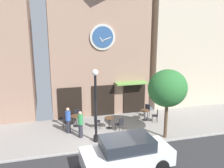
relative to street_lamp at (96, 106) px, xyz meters
The scene contains 18 objects.
ground_plane 2.57m from the street_lamp, 69.12° to the right, with size 29.36×10.67×0.13m.
clock_building 6.69m from the street_lamp, 76.18° to the left, with size 7.34×4.28×11.03m.
neighbor_building_right 12.26m from the street_lamp, 36.06° to the left, with size 6.52×4.64×15.54m.
street_lamp is the anchor object (origin of this frame).
street_tree 4.29m from the street_lamp, ahead, with size 2.33×2.10×4.19m.
cafe_table_near_door 3.15m from the street_lamp, 108.77° to the left, with size 0.74×0.74×0.73m.
cafe_table_leftmost 2.63m from the street_lamp, 53.59° to the left, with size 0.61×0.61×0.74m.
cafe_table_center_left 4.92m from the street_lamp, 30.13° to the left, with size 0.64×0.64×0.74m.
cafe_chair_facing_wall 3.17m from the street_lamp, 125.90° to the left, with size 0.50×0.50×0.90m.
cafe_chair_curbside 2.61m from the street_lamp, 29.22° to the left, with size 0.54×0.54×0.90m.
cafe_chair_under_awning 2.56m from the street_lamp, 78.92° to the left, with size 0.49×0.49×0.90m.
cafe_chair_near_tree 3.82m from the street_lamp, 112.98° to the left, with size 0.54×0.54×0.90m.
cafe_chair_left_end 3.77m from the street_lamp, 102.11° to the left, with size 0.45×0.45×0.90m.
cafe_chair_near_lamp 5.26m from the street_lamp, 21.68° to the left, with size 0.52×0.52×0.90m.
cafe_chair_facing_street 5.62m from the street_lamp, 34.11° to the left, with size 0.57×0.57×0.90m.
pedestrian_green 1.73m from the street_lamp, 136.13° to the left, with size 0.41×0.41×1.67m.
pedestrian_blue 2.54m from the street_lamp, 132.05° to the left, with size 0.42×0.42×1.67m.
parked_car_white 3.47m from the street_lamp, 74.11° to the right, with size 4.38×2.18×1.55m.
Camera 1 is at (-3.05, -12.14, 6.79)m, focal length 40.09 mm.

